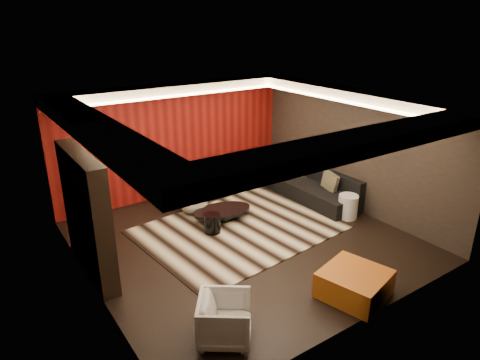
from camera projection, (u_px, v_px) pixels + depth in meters
floor at (244, 240)px, 8.67m from camera, size 6.00×6.00×0.02m
ceiling at (245, 102)px, 7.66m from camera, size 6.00×6.00×0.02m
wall_back at (175, 140)px, 10.49m from camera, size 6.00×0.02×2.80m
wall_left at (85, 214)px, 6.59m from camera, size 0.02×6.00×2.80m
wall_right at (353, 150)px, 9.75m from camera, size 0.02×6.00×2.80m
red_feature_wall at (175, 141)px, 10.46m from camera, size 5.98×0.05×2.78m
soffit_back at (178, 89)px, 9.79m from camera, size 6.00×0.60×0.22m
soffit_front at (362, 142)px, 5.62m from camera, size 6.00×0.60×0.22m
soffit_left at (95, 129)px, 6.29m from camera, size 0.60×4.80×0.22m
soffit_right at (348, 94)px, 9.13m from camera, size 0.60×4.80×0.22m
cove_back at (185, 95)px, 9.56m from camera, size 4.80×0.08×0.04m
cove_front at (342, 143)px, 5.92m from camera, size 4.80×0.08×0.04m
cove_left at (118, 132)px, 6.50m from camera, size 0.08×4.80×0.04m
cove_right at (337, 100)px, 8.98m from camera, size 0.08×4.80×0.04m
tv_surround at (87, 215)px, 7.24m from camera, size 0.30×2.00×2.20m
tv_screen at (94, 194)px, 7.20m from camera, size 0.04×1.30×0.80m
tv_shelf at (99, 233)px, 7.47m from camera, size 0.04×1.60×0.04m
rug at (239, 229)px, 9.10m from camera, size 4.27×3.37×0.02m
coffee_table at (222, 214)px, 9.51m from camera, size 1.50×1.50×0.22m
drum_stool at (212, 223)px, 8.87m from camera, size 0.46×0.46×0.41m
striped_pouf at (194, 205)px, 9.79m from camera, size 0.73×0.73×0.35m
white_side_table at (348, 207)px, 9.54m from camera, size 0.53×0.53×0.54m
orange_ottoman at (354, 284)px, 6.88m from camera, size 1.18×1.18×0.43m
armchair at (225, 319)px, 5.90m from camera, size 1.01×1.01×0.67m
sectional_sofa at (258, 183)px, 10.93m from camera, size 3.65×3.50×0.75m
throw_pillows at (259, 169)px, 10.82m from camera, size 3.15×2.82×0.50m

